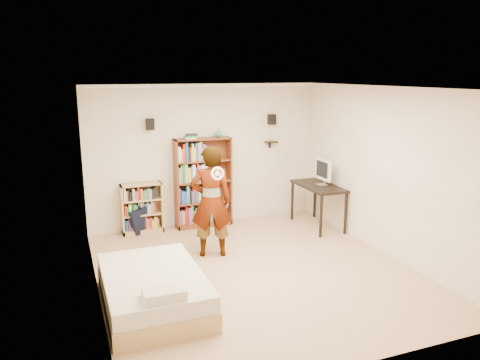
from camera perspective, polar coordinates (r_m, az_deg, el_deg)
The scene contains 14 objects.
ground at distance 7.14m, azimuth 1.89°, elevation -11.04°, with size 4.50×5.00×0.01m, color tan.
room_shell at distance 6.62m, azimuth 2.00°, elevation 3.03°, with size 4.52×5.02×2.71m.
crown_molding at distance 6.52m, azimuth 2.07°, elevation 10.91°, with size 4.50×5.00×0.06m.
speaker_left at distance 8.58m, azimuth -10.90°, elevation 6.70°, with size 0.14×0.12×0.20m, color black.
speaker_right at distance 9.30m, azimuth 3.91°, elevation 7.38°, with size 0.14×0.12×0.20m, color black.
wall_shelf at distance 9.37m, azimuth 3.84°, elevation 4.64°, with size 0.25×0.16×0.03m, color black.
tall_bookshelf at distance 8.93m, azimuth -4.51°, elevation -0.33°, with size 1.08×0.31×1.71m, color brown, non-canonical shape.
low_bookshelf at distance 8.80m, azimuth -11.86°, elevation -3.39°, with size 0.75×0.28×0.93m, color tan, non-canonical shape.
computer_desk at distance 9.09m, azimuth 9.46°, elevation -3.12°, with size 0.60×1.20×0.82m, color black, non-canonical shape.
imac at distance 8.94m, azimuth 9.98°, elevation 0.94°, with size 0.10×0.50×0.50m, color white, non-canonical shape.
daybed at distance 6.16m, azimuth -10.56°, elevation -12.50°, with size 1.22×1.87×0.55m, color beige, non-canonical shape.
person at distance 7.45m, azimuth -3.54°, elevation -2.65°, with size 0.66×0.43×1.80m, color black.
wii_wheel at distance 7.01m, azimuth -2.77°, elevation 0.79°, with size 0.21×0.21×0.04m, color white.
navy_bag at distance 8.82m, azimuth -12.24°, elevation -4.80°, with size 0.38×0.24×0.51m, color black, non-canonical shape.
Camera 1 is at (-2.55, -6.00, 2.91)m, focal length 35.00 mm.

